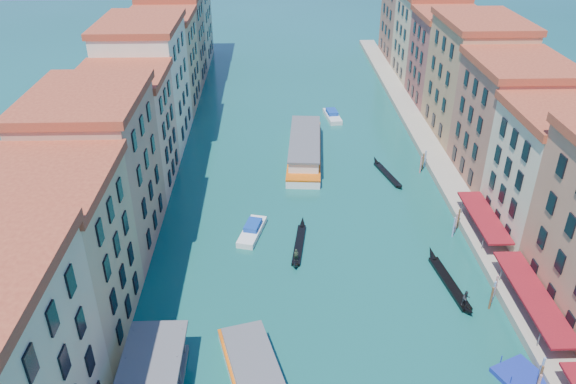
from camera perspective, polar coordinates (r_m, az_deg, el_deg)
The scene contains 12 objects.
left_bank_palazzos at distance 93.89m, azimuth -14.86°, elevation 8.94°, with size 12.80×128.40×21.00m.
right_bank_palazzos at distance 98.19m, azimuth 19.38°, elevation 9.18°, with size 12.80×128.40×21.00m.
quay at distance 99.08m, azimuth 14.16°, elevation 4.34°, with size 4.00×140.00×1.00m, color #A19B82.
restaurant_awnings at distance 64.45m, azimuth 23.87°, elevation -9.88°, with size 3.20×44.55×3.12m.
mooring_poles_right at distance 68.36m, azimuth 19.35°, elevation -8.17°, with size 1.44×54.24×3.20m.
vaporetto_far at distance 93.88m, azimuth 1.71°, elevation 4.53°, with size 7.04×23.32×3.42m.
gondola_fore at distance 71.55m, azimuth 1.12°, elevation -5.28°, with size 2.47×11.32×2.26m.
gondola_right at distance 67.73m, azimuth 16.17°, elevation -8.84°, with size 2.67×12.57×2.51m.
gondola_far at distance 89.52m, azimuth 10.01°, elevation 1.87°, with size 3.53×10.71×1.54m.
motorboat_mid at distance 73.94m, azimuth -3.66°, elevation -3.89°, with size 3.91×7.33×1.45m.
motorboat_far at distance 109.95m, azimuth 4.52°, elevation 7.77°, with size 3.18×7.47×1.50m.
blue_dock at distance 59.11m, azimuth 23.28°, elevation -17.50°, with size 6.10×7.10×0.50m.
Camera 1 is at (-4.91, -21.20, 41.27)m, focal length 35.00 mm.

